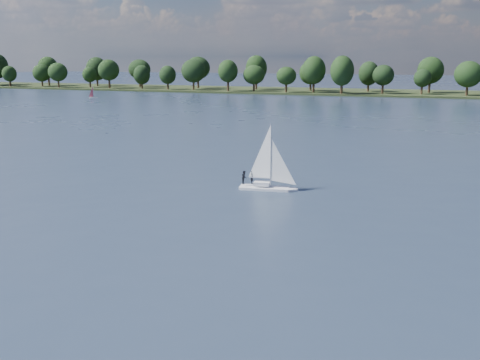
# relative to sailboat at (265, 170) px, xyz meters

# --- Properties ---
(ground) EXTENTS (700.00, 700.00, 0.00)m
(ground) POSITION_rel_sailboat_xyz_m (1.99, 56.83, -2.21)
(ground) COLOR #233342
(ground) RESTS_ON ground
(far_shore) EXTENTS (660.00, 40.00, 1.50)m
(far_shore) POSITION_rel_sailboat_xyz_m (1.99, 168.83, -2.21)
(far_shore) COLOR black
(far_shore) RESTS_ON ground
(sailboat) EXTENTS (6.16, 2.41, 7.89)m
(sailboat) POSITION_rel_sailboat_xyz_m (0.00, 0.00, 0.00)
(sailboat) COLOR white
(sailboat) RESTS_ON ground
(dinghy_pink) EXTENTS (2.95, 2.93, 4.77)m
(dinghy_pink) POSITION_rel_sailboat_xyz_m (-95.76, 110.58, -1.08)
(dinghy_pink) COLOR silver
(dinghy_pink) RESTS_ON ground
(treeline) EXTENTS (562.86, 74.22, 18.27)m
(treeline) POSITION_rel_sailboat_xyz_m (2.43, 164.77, 5.86)
(treeline) COLOR black
(treeline) RESTS_ON ground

